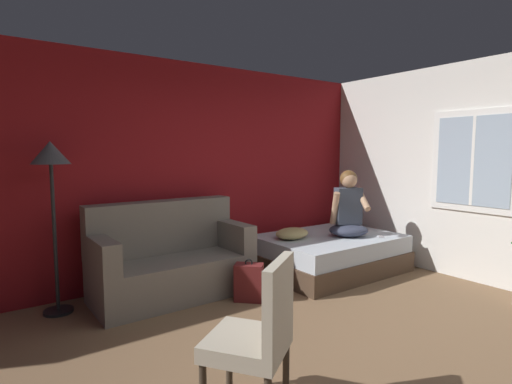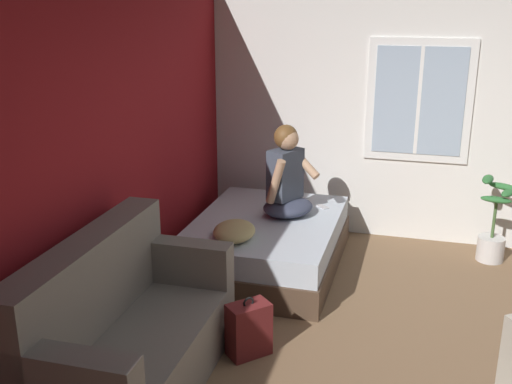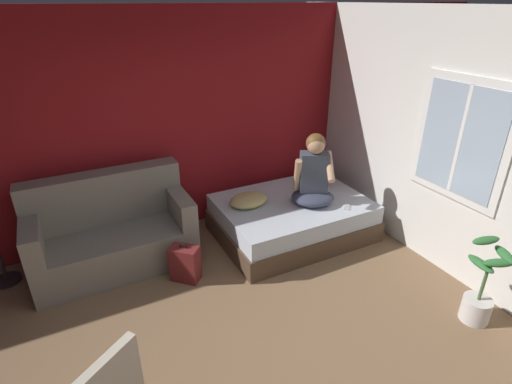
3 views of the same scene
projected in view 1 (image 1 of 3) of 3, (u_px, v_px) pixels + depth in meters
ground_plane at (351, 355)px, 3.15m from camera, size 40.00×40.00×0.00m
wall_back_accent at (195, 171)px, 5.16m from camera, size 10.22×0.16×2.70m
wall_side_with_window at (512, 173)px, 4.57m from camera, size 0.19×6.54×2.70m
bed at (329, 253)px, 5.36m from camera, size 1.85×1.35×0.48m
couch at (170, 260)px, 4.44m from camera, size 1.71×0.84×1.04m
side_chair at (258, 333)px, 2.36m from camera, size 0.64×0.64×0.98m
person_seated at (348, 209)px, 5.29m from camera, size 0.66×0.62×0.88m
backpack at (249, 283)px, 4.29m from camera, size 0.35×0.35×0.46m
throw_pillow at (292, 233)px, 5.14m from camera, size 0.52×0.42×0.14m
cell_phone at (381, 236)px, 5.25m from camera, size 0.15×0.15×0.01m
floor_lamp at (51, 169)px, 3.84m from camera, size 0.36×0.36×1.70m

